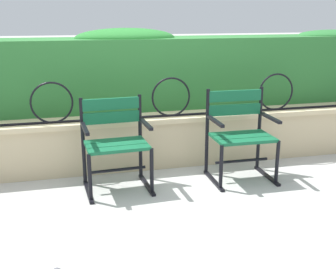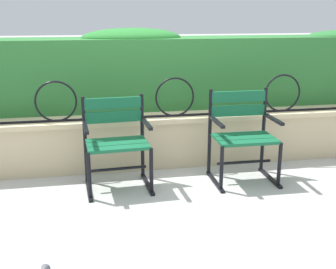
% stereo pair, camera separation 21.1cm
% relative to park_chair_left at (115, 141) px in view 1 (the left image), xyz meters
% --- Properties ---
extents(ground_plane, '(60.00, 60.00, 0.00)m').
position_rel_park_chair_left_xyz_m(ground_plane, '(0.46, -0.30, -0.46)').
color(ground_plane, '#ADADA8').
extents(stone_wall, '(8.50, 0.41, 0.55)m').
position_rel_park_chair_left_xyz_m(stone_wall, '(0.46, 0.52, -0.18)').
color(stone_wall, '#C6B289').
rests_on(stone_wall, ground).
extents(iron_arch_fence, '(7.94, 0.02, 0.42)m').
position_rel_park_chair_left_xyz_m(iron_arch_fence, '(0.12, 0.45, 0.26)').
color(iron_arch_fence, black).
rests_on(iron_arch_fence, stone_wall).
extents(hedge_row, '(8.33, 0.66, 0.93)m').
position_rel_park_chair_left_xyz_m(hedge_row, '(0.44, 1.03, 0.51)').
color(hedge_row, '#2D7033').
rests_on(hedge_row, stone_wall).
extents(park_chair_left, '(0.63, 0.55, 0.85)m').
position_rel_park_chair_left_xyz_m(park_chair_left, '(0.00, 0.00, 0.00)').
color(park_chair_left, '#145B38').
rests_on(park_chair_left, ground).
extents(park_chair_right, '(0.62, 0.53, 0.89)m').
position_rel_park_chair_left_xyz_m(park_chair_right, '(1.24, -0.05, 0.01)').
color(park_chair_right, '#145B38').
rests_on(park_chair_right, ground).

